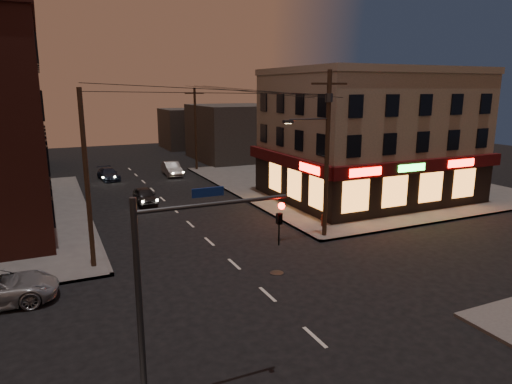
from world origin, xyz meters
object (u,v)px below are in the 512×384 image
sedan_far (108,174)px  fire_hydrant (323,219)px  sedan_mid (172,169)px  sedan_near (145,196)px

sedan_far → fire_hydrant: (10.80, -22.99, -0.00)m
sedan_mid → fire_hydrant: bearing=-76.5°
sedan_far → sedan_near: bearing=-89.2°
sedan_mid → fire_hydrant: sedan_mid is taller
sedan_near → sedan_far: bearing=97.4°
sedan_near → sedan_mid: size_ratio=0.87×
sedan_mid → sedan_far: sedan_mid is taller
sedan_near → fire_hydrant: sedan_near is taller
fire_hydrant → sedan_far: bearing=115.2°
sedan_far → fire_hydrant: 25.40m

